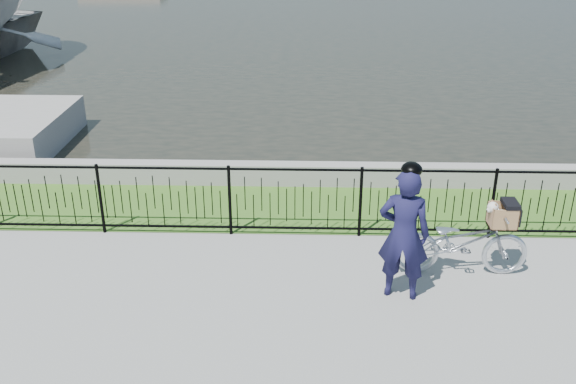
{
  "coord_description": "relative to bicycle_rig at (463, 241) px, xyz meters",
  "views": [
    {
      "loc": [
        0.15,
        -7.28,
        4.71
      ],
      "look_at": [
        -0.09,
        1.0,
        1.0
      ],
      "focal_mm": 40.0,
      "sensor_mm": 36.0,
      "label": 1
    }
  ],
  "objects": [
    {
      "name": "quay_wall",
      "position": [
        -2.33,
        3.06,
        -0.29
      ],
      "size": [
        60.0,
        0.3,
        0.4
      ],
      "primitive_type": "cube",
      "color": "gray",
      "rests_on": "ground"
    },
    {
      "name": "bicycle_rig",
      "position": [
        0.0,
        0.0,
        0.0
      ],
      "size": [
        1.83,
        0.64,
        1.12
      ],
      "color": "silver",
      "rests_on": "ground"
    },
    {
      "name": "cyclist",
      "position": [
        -0.91,
        -0.59,
        0.43
      ],
      "size": [
        0.73,
        0.55,
        1.87
      ],
      "color": "#151437",
      "rests_on": "ground"
    },
    {
      "name": "ground",
      "position": [
        -2.33,
        -0.54,
        -0.49
      ],
      "size": [
        120.0,
        120.0,
        0.0
      ],
      "primitive_type": "plane",
      "color": "gray",
      "rests_on": "ground"
    },
    {
      "name": "fence",
      "position": [
        -2.33,
        1.06,
        0.08
      ],
      "size": [
        14.0,
        0.06,
        1.15
      ],
      "primitive_type": null,
      "color": "black",
      "rests_on": "ground"
    },
    {
      "name": "grass_strip",
      "position": [
        -2.33,
        2.06,
        -0.49
      ],
      "size": [
        60.0,
        2.0,
        0.01
      ],
      "primitive_type": "cube",
      "color": "#3C6720",
      "rests_on": "ground"
    }
  ]
}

